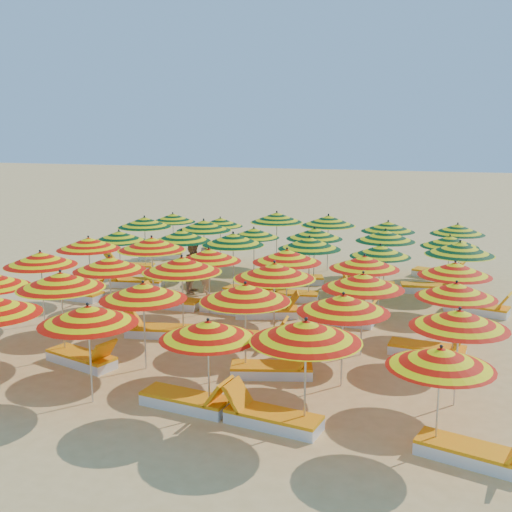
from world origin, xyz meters
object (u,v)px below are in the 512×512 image
umbrella_27 (309,243)px  lounger_20 (365,283)px  umbrella_36 (173,218)px  lounger_7 (253,338)px  umbrella_11 (459,319)px  umbrella_28 (380,251)px  umbrella_4 (306,331)px  umbrella_23 (455,269)px  lounger_22 (162,255)px  umbrella_14 (182,265)px  lounger_15 (251,293)px  umbrella_37 (220,222)px  lounger_16 (288,295)px  umbrella_34 (385,236)px  umbrella_39 (328,221)px  umbrella_38 (277,217)px  lounger_13 (343,318)px  lounger_8 (429,349)px  umbrella_16 (363,281)px  umbrella_12 (40,259)px  umbrella_21 (287,256)px  umbrella_33 (314,233)px  umbrella_41 (457,229)px  umbrella_24 (119,236)px  umbrella_35 (450,241)px  umbrella_26 (233,239)px  umbrella_9 (245,293)px  lounger_19 (296,279)px  umbrella_17 (456,290)px  beachgoer_b (194,267)px  umbrella_30 (144,222)px  umbrella_7 (61,280)px  umbrella_29 (460,248)px  lounger_1 (188,400)px  umbrella_2 (88,315)px  lounger_9 (77,294)px  umbrella_15 (274,271)px  umbrella_5 (441,358)px  beachgoer_a (206,270)px  umbrella_40 (388,227)px  umbrella_32 (254,233)px  lounger_14 (136,282)px  lounger_3 (475,453)px  lounger_23 (439,274)px  lounger_21 (430,287)px  umbrella_18 (89,243)px  lounger_5 (274,369)px  lounger_11 (232,308)px  lounger_4 (83,358)px  umbrella_31 (204,225)px

umbrella_27 → lounger_20: bearing=55.0°
umbrella_36 → lounger_7: 10.60m
umbrella_11 → umbrella_28: 6.74m
umbrella_4 → umbrella_28: 8.21m
umbrella_23 → lounger_22: 12.85m
umbrella_14 → lounger_15: (0.52, 3.96, -1.68)m
umbrella_37 → lounger_16: bearing=-48.9°
umbrella_34 → umbrella_39: size_ratio=0.81×
lounger_15 → umbrella_38: bearing=114.2°
lounger_13 → lounger_8: bearing=-34.3°
umbrella_16 → lounger_22: bearing=136.7°
umbrella_12 → umbrella_21: umbrella_12 is taller
umbrella_33 → umbrella_41: (4.44, 2.35, -0.01)m
lounger_20 → umbrella_24: bearing=27.7°
umbrella_35 → umbrella_38: bearing=159.4°
umbrella_26 → umbrella_39: umbrella_39 is taller
umbrella_9 → lounger_19: (-0.86, 7.99, -1.63)m
umbrella_17 → umbrella_36: bearing=141.4°
umbrella_37 → beachgoer_b: bearing=-80.7°
umbrella_11 → umbrella_41: 10.66m
umbrella_16 → umbrella_23: size_ratio=0.93×
umbrella_30 → umbrella_33: 6.22m
umbrella_7 → umbrella_29: 10.69m
umbrella_33 → umbrella_37: bearing=151.1°
umbrella_41 → lounger_1: bearing=-110.9°
umbrella_16 → umbrella_41: size_ratio=1.00×
umbrella_9 → umbrella_21: bearing=92.6°
umbrella_2 → lounger_9: bearing=124.5°
beachgoer_b → umbrella_15: bearing=-145.9°
umbrella_5 → lounger_7: umbrella_5 is taller
lounger_22 → beachgoer_a: (3.67, -4.48, 0.59)m
umbrella_37 → umbrella_40: 6.24m
umbrella_36 → lounger_7: bearing=-55.3°
umbrella_32 → beachgoer_a: umbrella_32 is taller
umbrella_33 → lounger_14: umbrella_33 is taller
lounger_3 → lounger_16: 9.81m
umbrella_40 → lounger_9: bearing=-145.4°
umbrella_39 → lounger_23: size_ratio=1.39×
lounger_15 → lounger_21: 5.68m
umbrella_5 → umbrella_36: bearing=129.2°
umbrella_5 → umbrella_18: (-10.18, 6.36, 0.15)m
umbrella_23 → lounger_21: umbrella_23 is taller
lounger_5 → lounger_22: 12.79m
umbrella_28 → lounger_11: umbrella_28 is taller
umbrella_14 → lounger_8: bearing=3.7°
umbrella_30 → lounger_21: bearing=-0.3°
umbrella_21 → lounger_20: 4.54m
umbrella_21 → lounger_4: bearing=-125.8°
umbrella_31 → beachgoer_a: (0.96, -2.25, -1.03)m
lounger_5 → umbrella_34: bearing=64.9°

